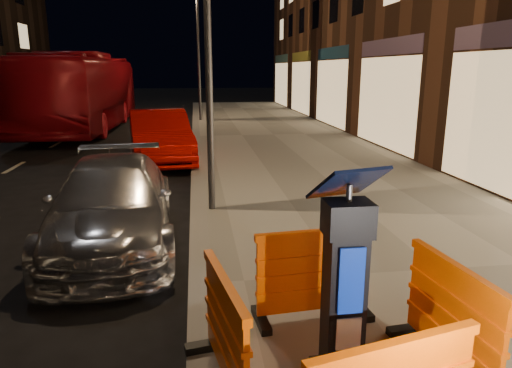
{
  "coord_description": "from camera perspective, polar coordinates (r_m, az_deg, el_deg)",
  "views": [
    {
      "loc": [
        -0.0,
        -5.05,
        2.65
      ],
      "look_at": [
        0.8,
        1.0,
        1.1
      ],
      "focal_mm": 32.0,
      "sensor_mm": 36.0,
      "label": 1
    }
  ],
  "objects": [
    {
      "name": "ground_plane",
      "position": [
        5.7,
        -6.86,
        -13.55
      ],
      "size": [
        120.0,
        120.0,
        0.0
      ],
      "primitive_type": "plane",
      "color": "black",
      "rests_on": "ground"
    },
    {
      "name": "sidewalk",
      "position": [
        6.41,
        21.51,
        -10.48
      ],
      "size": [
        6.0,
        60.0,
        0.15
      ],
      "primitive_type": "cube",
      "color": "gray",
      "rests_on": "ground"
    },
    {
      "name": "kerb",
      "position": [
        5.67,
        -6.88,
        -12.88
      ],
      "size": [
        0.3,
        60.0,
        0.15
      ],
      "primitive_type": "cube",
      "color": "slate",
      "rests_on": "ground"
    },
    {
      "name": "parking_kiosk",
      "position": [
        3.76,
        11.01,
        -12.05
      ],
      "size": [
        0.61,
        0.61,
        1.7
      ],
      "primitive_type": "cube",
      "rotation": [
        0.0,
        0.0,
        0.15
      ],
      "color": "black",
      "rests_on": "sidewalk"
    },
    {
      "name": "barrier_back",
      "position": [
        4.74,
        7.13,
        -11.17
      ],
      "size": [
        1.26,
        0.61,
        0.95
      ],
      "primitive_type": "cube",
      "rotation": [
        0.0,
        0.0,
        0.09
      ],
      "color": "#F15001",
      "rests_on": "sidewalk"
    },
    {
      "name": "barrier_kerbside",
      "position": [
        3.78,
        -3.84,
        -18.22
      ],
      "size": [
        0.71,
        1.29,
        0.95
      ],
      "primitive_type": "cube",
      "rotation": [
        0.0,
        0.0,
        1.75
      ],
      "color": "#F15001",
      "rests_on": "sidewalk"
    },
    {
      "name": "barrier_bldgside",
      "position": [
        4.31,
        23.28,
        -15.06
      ],
      "size": [
        0.63,
        1.27,
        0.95
      ],
      "primitive_type": "cube",
      "rotation": [
        0.0,
        0.0,
        1.68
      ],
      "color": "#F15001",
      "rests_on": "sidewalk"
    },
    {
      "name": "car_silver",
      "position": [
        7.56,
        -17.14,
        -6.94
      ],
      "size": [
        2.13,
        4.51,
        1.27
      ],
      "primitive_type": "imported",
      "rotation": [
        0.0,
        0.0,
        0.08
      ],
      "color": "#AFAFB4",
      "rests_on": "ground"
    },
    {
      "name": "car_red",
      "position": [
        13.66,
        -11.81,
        2.77
      ],
      "size": [
        2.24,
        4.69,
        1.49
      ],
      "primitive_type": "imported",
      "rotation": [
        0.0,
        0.0,
        0.15
      ],
      "color": "#AB0701",
      "rests_on": "ground"
    },
    {
      "name": "bus_doubledecker",
      "position": [
        21.91,
        -20.28,
        6.44
      ],
      "size": [
        2.78,
        11.79,
        3.28
      ],
      "primitive_type": "imported",
      "rotation": [
        0.0,
        0.0,
        -0.0
      ],
      "color": "maroon",
      "rests_on": "ground"
    },
    {
      "name": "street_lamp_mid",
      "position": [
        8.07,
        -6.03,
        17.73
      ],
      "size": [
        0.12,
        0.12,
        6.0
      ],
      "primitive_type": "cylinder",
      "color": "#3F3F44",
      "rests_on": "sidewalk"
    },
    {
      "name": "street_lamp_far",
      "position": [
        23.06,
        -7.17,
        15.39
      ],
      "size": [
        0.12,
        0.12,
        6.0
      ],
      "primitive_type": "cylinder",
      "color": "#3F3F44",
      "rests_on": "sidewalk"
    }
  ]
}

